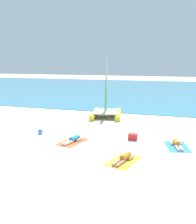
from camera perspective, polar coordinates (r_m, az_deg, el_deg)
The scene contains 11 objects.
ground_plane at distance 22.10m, azimuth 4.15°, elevation -0.63°, with size 120.00×120.00×0.00m, color beige.
ocean_water at distance 42.33m, azimuth 10.98°, elevation 4.79°, with size 120.00×40.00×0.05m, color teal.
sailboat_yellow at distance 21.15m, azimuth 1.77°, elevation 0.87°, with size 3.11×4.15×4.88m.
towel_center_left at distance 14.78m, azimuth -5.62°, elevation -6.51°, with size 1.10×1.90×0.01m, color #EA5933.
sunbather_center_left at distance 14.80m, azimuth -5.48°, elevation -5.99°, with size 0.71×1.56×0.30m.
towel_center_right at distance 12.06m, azimuth 5.54°, elevation -10.62°, with size 1.10×1.90×0.01m, color yellow.
sunbather_center_right at distance 12.07m, azimuth 5.70°, elevation -9.97°, with size 0.75×1.56×0.30m.
towel_rightmost at distance 14.56m, azimuth 16.87°, elevation -7.22°, with size 1.10×1.90×0.01m, color #338CD8.
sunbather_rightmost at distance 14.59m, azimuth 16.84°, elevation -6.67°, with size 0.77×1.55×0.30m.
beach_ball at distance 16.65m, azimuth -12.49°, elevation -4.17°, with size 0.32×0.32×0.32m, color #337FE5.
cooler_box at distance 15.18m, azimuth 7.62°, elevation -5.40°, with size 0.50×0.36×0.36m, color red.
Camera 1 is at (5.17, -11.02, 4.43)m, focal length 41.85 mm.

